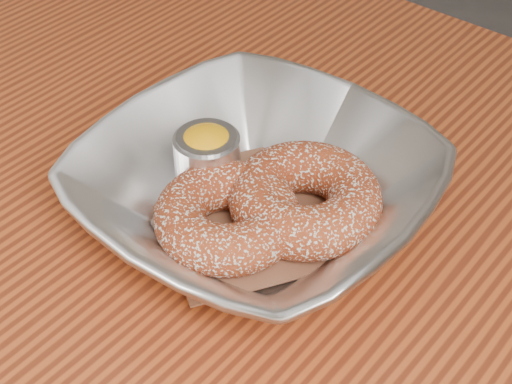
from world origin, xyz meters
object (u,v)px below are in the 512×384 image
Objects in this scene: serving_bowl at (256,191)px; donut_front at (227,216)px; donut_back at (305,198)px; table at (230,317)px; ramekin at (207,158)px.

donut_front is at bearing -90.21° from serving_bowl.
donut_back reaches higher than donut_front.
donut_back reaches higher than table.
serving_bowl and ramekin have the same top height.
ramekin is at bearing 145.61° from donut_front.
table is 11.31× the size of donut_front.
ramekin is (-0.08, -0.02, 0.01)m from donut_back.
serving_bowl is at bearing 89.79° from donut_front.
table is 0.14m from ramekin.
ramekin is at bearing -168.94° from donut_back.
ramekin is (-0.04, 0.02, 0.14)m from table.
serving_bowl is at bearing -1.52° from ramekin.
serving_bowl is 0.03m from donut_front.
donut_back is (0.03, 0.02, -0.00)m from serving_bowl.
serving_bowl reaches higher than donut_back.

